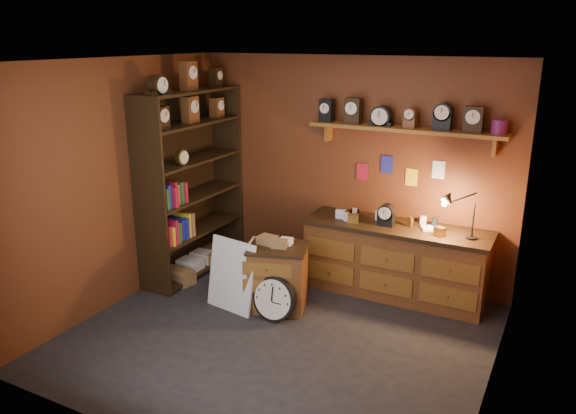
{
  "coord_description": "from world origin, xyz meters",
  "views": [
    {
      "loc": [
        2.42,
        -4.42,
        2.91
      ],
      "look_at": [
        -0.08,
        0.35,
        1.26
      ],
      "focal_mm": 35.0,
      "sensor_mm": 36.0,
      "label": 1
    }
  ],
  "objects_px": {
    "workbench": "(395,257)",
    "low_cabinet": "(278,275)",
    "shelving_unit": "(189,176)",
    "big_round_clock": "(274,299)"
  },
  "relations": [
    {
      "from": "big_round_clock",
      "to": "low_cabinet",
      "type": "bearing_deg",
      "value": 109.77
    },
    {
      "from": "workbench",
      "to": "low_cabinet",
      "type": "bearing_deg",
      "value": -138.63
    },
    {
      "from": "workbench",
      "to": "low_cabinet",
      "type": "xyz_separation_m",
      "value": [
        -1.04,
        -0.91,
        -0.08
      ]
    },
    {
      "from": "low_cabinet",
      "to": "big_round_clock",
      "type": "relative_size",
      "value": 1.65
    },
    {
      "from": "workbench",
      "to": "low_cabinet",
      "type": "distance_m",
      "value": 1.39
    },
    {
      "from": "workbench",
      "to": "low_cabinet",
      "type": "height_order",
      "value": "workbench"
    },
    {
      "from": "shelving_unit",
      "to": "workbench",
      "type": "xyz_separation_m",
      "value": [
        2.51,
        0.49,
        -0.78
      ]
    },
    {
      "from": "shelving_unit",
      "to": "big_round_clock",
      "type": "bearing_deg",
      "value": -23.81
    },
    {
      "from": "low_cabinet",
      "to": "big_round_clock",
      "type": "height_order",
      "value": "low_cabinet"
    },
    {
      "from": "shelving_unit",
      "to": "big_round_clock",
      "type": "xyz_separation_m",
      "value": [
        1.57,
        -0.69,
        -1.01
      ]
    }
  ]
}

